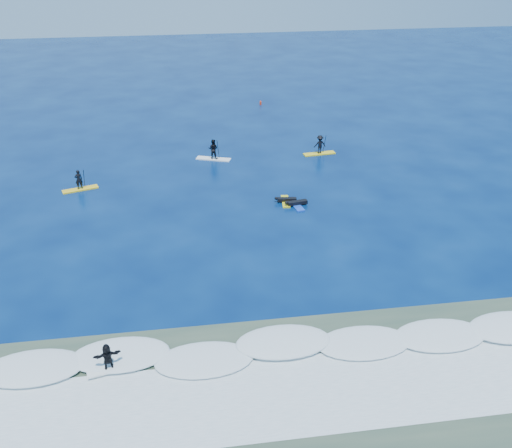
{
  "coord_description": "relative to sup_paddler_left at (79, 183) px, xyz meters",
  "views": [
    {
      "loc": [
        -3.6,
        -31.55,
        18.8
      ],
      "look_at": [
        1.38,
        2.22,
        0.6
      ],
      "focal_mm": 40.0,
      "sensor_mm": 36.0,
      "label": 1
    }
  ],
  "objects": [
    {
      "name": "ground",
      "position": [
        11.37,
        -11.06,
        -0.6
      ],
      "size": [
        160.0,
        160.0,
        0.0
      ],
      "primitive_type": "plane",
      "color": "#031846",
      "rests_on": "ground"
    },
    {
      "name": "shallow_water",
      "position": [
        11.37,
        -25.06,
        -0.6
      ],
      "size": [
        90.0,
        13.0,
        0.01
      ],
      "primitive_type": "cube",
      "color": "#334638",
      "rests_on": "ground"
    },
    {
      "name": "breaking_wave",
      "position": [
        11.37,
        -21.06,
        -0.6
      ],
      "size": [
        40.0,
        6.0,
        0.3
      ],
      "primitive_type": "cube",
      "color": "white",
      "rests_on": "ground"
    },
    {
      "name": "whitewater",
      "position": [
        11.37,
        -24.06,
        -0.6
      ],
      "size": [
        34.0,
        5.0,
        0.02
      ],
      "primitive_type": "cube",
      "color": "silver",
      "rests_on": "ground"
    },
    {
      "name": "sup_paddler_left",
      "position": [
        0.0,
        0.0,
        0.0
      ],
      "size": [
        2.84,
        1.49,
        1.94
      ],
      "rotation": [
        0.0,
        0.0,
        0.31
      ],
      "color": "yellow",
      "rests_on": "ground"
    },
    {
      "name": "sup_paddler_center",
      "position": [
        10.95,
        4.95,
        0.2
      ],
      "size": [
        3.15,
        1.77,
        2.16
      ],
      "rotation": [
        0.0,
        0.0,
        -0.35
      ],
      "color": "white",
      "rests_on": "ground"
    },
    {
      "name": "sup_paddler_right",
      "position": [
        20.61,
        4.85,
        0.2
      ],
      "size": [
        3.0,
        1.06,
        2.06
      ],
      "rotation": [
        0.0,
        0.0,
        0.11
      ],
      "color": "yellow",
      "rests_on": "ground"
    },
    {
      "name": "prone_paddler_near",
      "position": [
        15.65,
        -4.56,
        -0.46
      ],
      "size": [
        1.68,
        2.15,
        0.44
      ],
      "rotation": [
        0.0,
        0.0,
        1.46
      ],
      "color": "yellow",
      "rests_on": "ground"
    },
    {
      "name": "prone_paddler_far",
      "position": [
        16.31,
        -5.24,
        -0.45
      ],
      "size": [
        1.76,
        2.27,
        0.46
      ],
      "rotation": [
        0.0,
        0.0,
        1.73
      ],
      "color": "blue",
      "rests_on": "ground"
    },
    {
      "name": "wave_surfer",
      "position": [
        3.93,
        -21.43,
        0.24
      ],
      "size": [
        2.14,
        1.02,
        1.5
      ],
      "rotation": [
        0.0,
        0.0,
        0.23
      ],
      "color": "white",
      "rests_on": "breaking_wave"
    },
    {
      "name": "marker_buoy",
      "position": [
        17.7,
        21.13,
        -0.36
      ],
      "size": [
        0.24,
        0.24,
        0.57
      ],
      "rotation": [
        0.0,
        0.0,
        0.19
      ],
      "color": "red",
      "rests_on": "ground"
    }
  ]
}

